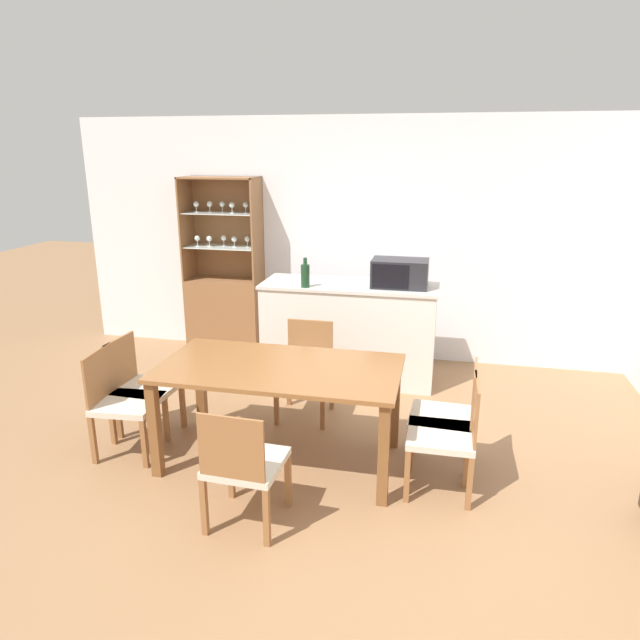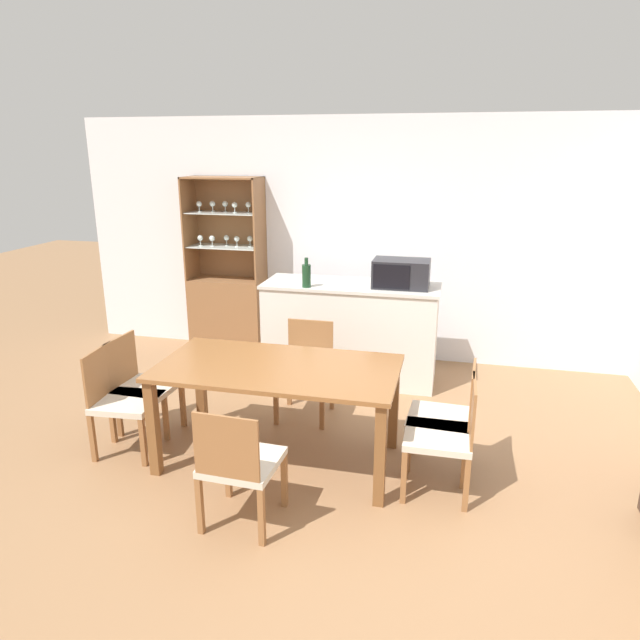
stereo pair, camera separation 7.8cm
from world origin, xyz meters
name	(u,v)px [view 1 (the left image)]	position (x,y,z in m)	size (l,w,h in m)	color
ground_plane	(330,482)	(0.00, 0.00, 0.00)	(18.00, 18.00, 0.00)	#936B47
wall_back	(380,241)	(0.00, 2.63, 1.27)	(6.80, 0.06, 2.55)	silver
kitchen_counter	(349,331)	(-0.20, 1.91, 0.49)	(1.70, 0.62, 0.97)	silver
display_cabinet	(226,302)	(-1.70, 2.42, 0.56)	(0.83, 0.38, 1.93)	brown
dining_table	(280,379)	(-0.42, 0.22, 0.64)	(1.71, 0.90, 0.74)	brown
dining_chair_side_left_near	(123,402)	(-1.60, 0.09, 0.41)	(0.46, 0.46, 0.81)	beige
dining_chair_head_near	(244,465)	(-0.42, -0.55, 0.41)	(0.45, 0.45, 0.81)	beige
dining_chair_side_left_far	(141,387)	(-1.60, 0.36, 0.41)	(0.45, 0.45, 0.81)	beige
dining_chair_side_right_far	(447,417)	(0.77, 0.36, 0.41)	(0.46, 0.46, 0.81)	beige
dining_chair_head_far	(306,370)	(-0.42, 1.00, 0.41)	(0.43, 0.43, 0.81)	beige
dining_chair_side_right_near	(447,434)	(0.77, 0.09, 0.41)	(0.44, 0.44, 0.81)	beige
microwave	(400,273)	(0.28, 1.88, 1.10)	(0.52, 0.33, 0.26)	#232328
wine_bottle	(305,275)	(-0.59, 1.67, 1.08)	(0.08, 0.08, 0.28)	#193D23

